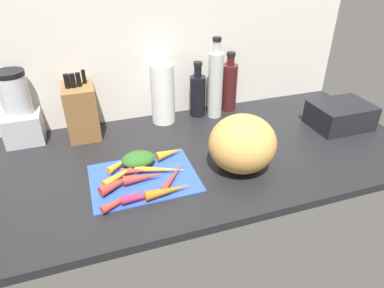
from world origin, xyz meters
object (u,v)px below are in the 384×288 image
at_px(bottle_2, 229,86).
at_px(carrot_3, 143,177).
at_px(carrot_7, 120,182).
at_px(winter_squash, 242,144).
at_px(carrot_5, 121,163).
at_px(blender_appliance, 20,112).
at_px(carrot_6, 123,200).
at_px(knife_block, 81,111).
at_px(cutting_board, 144,178).
at_px(carrot_1, 173,176).
at_px(paper_towel_roll, 163,94).
at_px(bottle_1, 215,84).
at_px(dish_rack, 340,115).
at_px(carrot_8, 161,169).
at_px(carrot_2, 123,173).
at_px(carrot_4, 144,196).
at_px(carrot_0, 146,170).
at_px(carrot_10, 168,190).
at_px(bottle_0, 198,94).
at_px(carrot_9, 170,153).

bearing_deg(bottle_2, carrot_3, -138.54).
distance_m(carrot_7, winter_squash, 0.44).
xyz_separation_m(carrot_5, blender_appliance, (-0.34, 0.33, 0.11)).
distance_m(carrot_5, carrot_6, 0.20).
height_order(carrot_5, knife_block, knife_block).
xyz_separation_m(carrot_5, carrot_7, (-0.02, -0.11, 0.00)).
xyz_separation_m(carrot_3, carrot_7, (-0.08, -0.00, 0.00)).
relative_size(cutting_board, carrot_3, 2.71).
relative_size(carrot_1, paper_towel_roll, 0.64).
relative_size(bottle_1, dish_rack, 1.45).
xyz_separation_m(carrot_7, knife_block, (-0.09, 0.41, 0.09)).
relative_size(carrot_7, carrot_8, 0.83).
distance_m(carrot_2, bottle_1, 0.62).
bearing_deg(knife_block, dish_rack, -14.33).
relative_size(carrot_4, bottle_1, 0.39).
xyz_separation_m(carrot_0, carrot_4, (-0.03, -0.14, 0.00)).
distance_m(carrot_6, carrot_8, 0.19).
relative_size(carrot_10, blender_appliance, 0.52).
xyz_separation_m(carrot_8, paper_towel_roll, (0.12, 0.40, 0.11)).
height_order(carrot_8, bottle_0, bottle_0).
xyz_separation_m(carrot_5, bottle_0, (0.41, 0.33, 0.08)).
xyz_separation_m(carrot_10, paper_towel_roll, (0.12, 0.52, 0.11)).
distance_m(cutting_board, carrot_5, 0.11).
height_order(carrot_0, carrot_10, carrot_10).
bearing_deg(knife_block, winter_squash, -40.01).
bearing_deg(carrot_7, winter_squash, -2.98).
relative_size(carrot_9, bottle_0, 0.42).
distance_m(carrot_1, dish_rack, 0.82).
distance_m(carrot_9, bottle_2, 0.52).
distance_m(carrot_2, carrot_4, 0.15).
relative_size(cutting_board, dish_rack, 1.45).
bearing_deg(bottle_2, carrot_8, -136.57).
height_order(carrot_3, winter_squash, winter_squash).
relative_size(carrot_4, knife_block, 0.52).
bearing_deg(carrot_5, carrot_3, -63.01).
distance_m(carrot_7, blender_appliance, 0.56).
xyz_separation_m(cutting_board, carrot_8, (0.06, 0.01, 0.02)).
xyz_separation_m(cutting_board, carrot_3, (-0.01, -0.03, 0.02)).
distance_m(carrot_2, dish_rack, 0.97).
bearing_deg(carrot_4, bottle_0, 55.54).
distance_m(carrot_3, blender_appliance, 0.60).
xyz_separation_m(carrot_5, carrot_9, (0.18, 0.01, 0.00)).
height_order(carrot_1, winter_squash, winter_squash).
relative_size(carrot_0, blender_appliance, 0.58).
bearing_deg(carrot_2, knife_block, 106.09).
relative_size(carrot_4, blender_appliance, 0.49).
height_order(paper_towel_roll, bottle_0, paper_towel_roll).
bearing_deg(winter_squash, dish_rack, 16.14).
distance_m(carrot_7, carrot_10, 0.17).
bearing_deg(bottle_2, carrot_9, -139.31).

